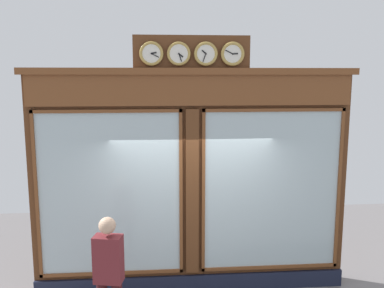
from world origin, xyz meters
name	(u,v)px	position (x,y,z in m)	size (l,w,h in m)	color
shop_facade	(191,181)	(0.00, -0.13, 1.81)	(5.07, 0.42, 4.05)	#5B3319
pedestrian	(109,274)	(1.18, 1.17, 0.93)	(0.40, 0.29, 1.69)	#3A1316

